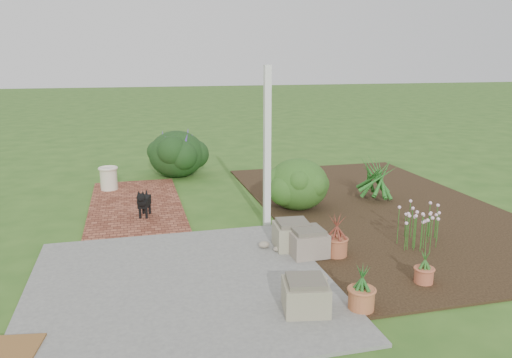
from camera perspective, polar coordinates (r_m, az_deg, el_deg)
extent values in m
plane|color=#2D581B|center=(7.81, -0.70, -5.76)|extent=(80.00, 80.00, 0.00)
cube|color=slate|center=(6.01, -8.53, -11.90)|extent=(3.50, 3.50, 0.04)
cube|color=brown|center=(9.28, -13.58, -2.85)|extent=(1.60, 3.50, 0.04)
cube|color=black|center=(9.12, 14.00, -3.19)|extent=(4.00, 7.00, 0.03)
cube|color=white|center=(7.66, 1.28, 3.53)|extent=(0.10, 0.10, 2.50)
cube|color=gray|center=(5.34, 5.69, -13.22)|extent=(0.53, 0.53, 0.31)
cube|color=gray|center=(6.96, 4.19, -6.50)|extent=(0.52, 0.52, 0.33)
cube|color=#736256|center=(6.73, 5.89, -7.31)|extent=(0.48, 0.48, 0.31)
cube|color=brown|center=(5.28, -27.23, -16.88)|extent=(0.75, 0.54, 0.02)
cube|color=black|center=(8.45, -12.64, -2.53)|extent=(0.24, 0.37, 0.15)
cylinder|color=black|center=(8.39, -13.12, -3.83)|extent=(0.04, 0.04, 0.17)
cylinder|color=black|center=(8.36, -12.41, -3.84)|extent=(0.04, 0.04, 0.17)
cylinder|color=black|center=(8.62, -12.74, -3.33)|extent=(0.04, 0.04, 0.17)
cylinder|color=black|center=(8.60, -12.06, -3.34)|extent=(0.04, 0.04, 0.17)
sphere|color=black|center=(8.21, -13.01, -2.10)|extent=(0.14, 0.14, 0.14)
cone|color=black|center=(8.59, -12.41, -1.51)|extent=(0.08, 0.12, 0.13)
cylinder|color=beige|center=(10.34, -16.48, 0.04)|extent=(0.42, 0.42, 0.44)
ellipsoid|color=#17410E|center=(8.72, 4.81, -0.42)|extent=(1.17, 1.17, 0.90)
cylinder|color=#A85B39|center=(6.79, 9.14, -7.64)|extent=(0.34, 0.34, 0.24)
cylinder|color=#B75D3E|center=(6.27, 18.64, -10.37)|extent=(0.29, 0.29, 0.18)
cylinder|color=#B0633B|center=(5.48, 11.94, -13.27)|extent=(0.34, 0.34, 0.23)
ellipsoid|color=black|center=(11.32, -9.05, 2.97)|extent=(1.42, 1.42, 1.05)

